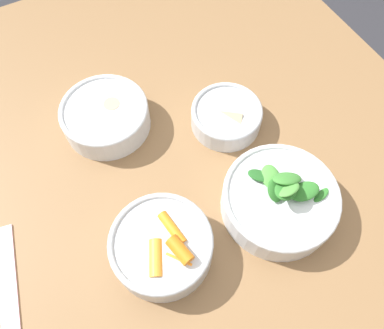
{
  "coord_description": "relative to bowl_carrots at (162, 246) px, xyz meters",
  "views": [
    {
      "loc": [
        -0.22,
        0.19,
        1.36
      ],
      "look_at": [
        0.06,
        0.04,
        0.78
      ],
      "focal_mm": 35.0,
      "sensor_mm": 36.0,
      "label": 1
    }
  ],
  "objects": [
    {
      "name": "bowl_cookies",
      "position": [
        0.17,
        -0.22,
        -0.01
      ],
      "size": [
        0.14,
        0.14,
        0.05
      ],
      "color": "silver",
      "rests_on": "dining_table"
    },
    {
      "name": "ruler",
      "position": [
        0.03,
        0.25,
        -0.03
      ],
      "size": [
        0.28,
        0.08,
        0.0
      ],
      "color": "#EFB7C6",
      "rests_on": "dining_table"
    },
    {
      "name": "dining_table",
      "position": [
        0.05,
        -0.15,
        -0.13
      ],
      "size": [
        1.34,
        0.93,
        0.75
      ],
      "color": "olive",
      "rests_on": "ground_plane"
    },
    {
      "name": "bowl_greens",
      "position": [
        -0.02,
        -0.21,
        -0.0
      ],
      "size": [
        0.19,
        0.19,
        0.1
      ],
      "color": "silver",
      "rests_on": "dining_table"
    },
    {
      "name": "bowl_beans_hotdog",
      "position": [
        0.28,
        -0.02,
        -0.01
      ],
      "size": [
        0.17,
        0.17,
        0.05
      ],
      "color": "silver",
      "rests_on": "dining_table"
    },
    {
      "name": "ground_plane",
      "position": [
        0.05,
        -0.15,
        -0.78
      ],
      "size": [
        10.0,
        10.0,
        0.0
      ],
      "primitive_type": "plane",
      "color": "#2D2D33"
    },
    {
      "name": "bowl_carrots",
      "position": [
        0.0,
        0.0,
        0.0
      ],
      "size": [
        0.16,
        0.16,
        0.07
      ],
      "color": "silver",
      "rests_on": "dining_table"
    }
  ]
}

